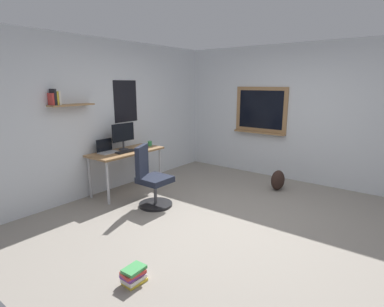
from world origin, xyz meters
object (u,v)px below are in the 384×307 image
(coffee_mug, at_px, (150,143))
(backpack, at_px, (278,180))
(monitor_primary, at_px, (123,135))
(desk, at_px, (126,155))
(book_stack_on_floor, at_px, (134,275))
(laptop, at_px, (107,149))
(keyboard, at_px, (126,151))
(computer_mouse, at_px, (138,148))
(office_chair, at_px, (151,180))

(coffee_mug, bearing_deg, backpack, -61.35)
(monitor_primary, bearing_deg, desk, -109.07)
(monitor_primary, xyz_separation_m, book_stack_on_floor, (-1.72, -2.12, -0.92))
(monitor_primary, bearing_deg, laptop, 171.61)
(keyboard, bearing_deg, computer_mouse, 0.00)
(keyboard, height_order, coffee_mug, coffee_mug)
(laptop, relative_size, backpack, 0.87)
(laptop, bearing_deg, coffee_mug, -11.11)
(desk, distance_m, office_chair, 0.87)
(monitor_primary, xyz_separation_m, computer_mouse, (0.18, -0.17, -0.25))
(backpack, bearing_deg, coffee_mug, 118.65)
(monitor_primary, bearing_deg, keyboard, -120.24)
(office_chair, distance_m, backpack, 2.30)
(backpack, height_order, book_stack_on_floor, backpack)
(office_chair, distance_m, keyboard, 0.82)
(laptop, relative_size, monitor_primary, 0.67)
(desk, height_order, coffee_mug, coffee_mug)
(laptop, distance_m, backpack, 3.04)
(keyboard, xyz_separation_m, computer_mouse, (0.28, 0.00, 0.01))
(desk, xyz_separation_m, book_stack_on_floor, (-1.69, -2.03, -0.57))
(office_chair, xyz_separation_m, monitor_primary, (0.25, 0.90, 0.59))
(coffee_mug, bearing_deg, computer_mouse, -171.61)
(office_chair, bearing_deg, coffee_mug, 45.49)
(keyboard, xyz_separation_m, coffee_mug, (0.62, 0.05, 0.04))
(laptop, relative_size, keyboard, 0.84)
(laptop, relative_size, coffee_mug, 3.37)
(laptop, relative_size, book_stack_on_floor, 1.30)
(monitor_primary, xyz_separation_m, backpack, (1.65, -2.18, -0.82))
(office_chair, distance_m, computer_mouse, 0.92)
(computer_mouse, height_order, backpack, computer_mouse)
(keyboard, bearing_deg, desk, 48.42)
(office_chair, relative_size, backpack, 2.66)
(backpack, bearing_deg, monitor_primary, 127.08)
(monitor_primary, xyz_separation_m, keyboard, (-0.10, -0.17, -0.26))
(coffee_mug, distance_m, book_stack_on_floor, 3.09)
(keyboard, height_order, backpack, keyboard)
(monitor_primary, relative_size, book_stack_on_floor, 1.95)
(computer_mouse, relative_size, coffee_mug, 1.13)
(coffee_mug, bearing_deg, keyboard, -175.38)
(monitor_primary, height_order, book_stack_on_floor, monitor_primary)
(computer_mouse, xyz_separation_m, coffee_mug, (0.34, 0.05, 0.03))
(laptop, xyz_separation_m, computer_mouse, (0.51, -0.22, -0.04))
(office_chair, height_order, coffee_mug, office_chair)
(office_chair, bearing_deg, keyboard, 78.38)
(desk, xyz_separation_m, monitor_primary, (0.03, 0.09, 0.35))
(office_chair, height_order, monitor_primary, monitor_primary)
(desk, xyz_separation_m, keyboard, (-0.07, -0.07, 0.09))
(office_chair, relative_size, monitor_primary, 2.05)
(monitor_primary, bearing_deg, backpack, -52.92)
(desk, xyz_separation_m, backpack, (1.68, -2.08, -0.47))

